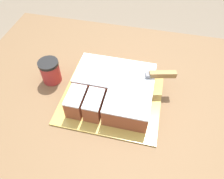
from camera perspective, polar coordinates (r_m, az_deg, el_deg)
name	(u,v)px	position (r m, az deg, el deg)	size (l,w,h in m)	color
countertop	(120,158)	(1.25, 2.17, -17.56)	(1.40, 1.10, 0.94)	brown
cake_board	(112,97)	(0.87, 0.00, -1.87)	(0.39, 0.36, 0.01)	gold
cake	(113,89)	(0.84, 0.32, 0.13)	(0.31, 0.28, 0.08)	#994C2D
knife	(151,75)	(0.84, 10.13, 3.82)	(0.33, 0.10, 0.02)	silver
coffee_cup	(50,71)	(0.94, -15.81, 4.63)	(0.08, 0.08, 0.10)	#B23333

